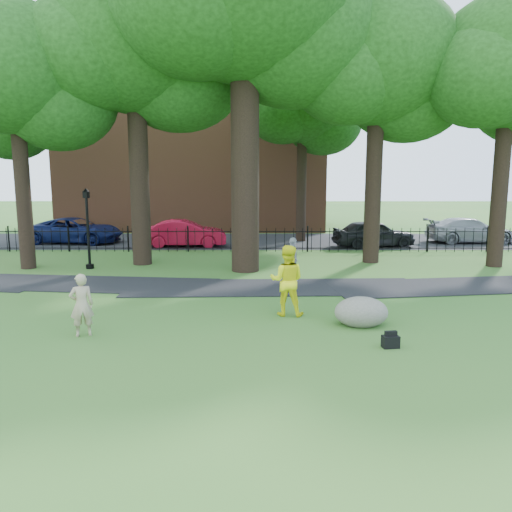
{
  "coord_description": "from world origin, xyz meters",
  "views": [
    {
      "loc": [
        0.48,
        -12.78,
        3.84
      ],
      "look_at": [
        0.44,
        2.0,
        1.42
      ],
      "focal_mm": 35.0,
      "sensor_mm": 36.0,
      "label": 1
    }
  ],
  "objects_px": {
    "big_tree": "(248,3)",
    "red_sedan": "(185,233)",
    "woman": "(82,305)",
    "lamppost": "(88,230)",
    "boulder": "(361,310)",
    "man": "(287,280)"
  },
  "relations": [
    {
      "from": "man",
      "to": "red_sedan",
      "type": "xyz_separation_m",
      "value": [
        -4.69,
        13.12,
        -0.25
      ]
    },
    {
      "from": "lamppost",
      "to": "red_sedan",
      "type": "height_order",
      "value": "lamppost"
    },
    {
      "from": "woman",
      "to": "red_sedan",
      "type": "relative_size",
      "value": 0.35
    },
    {
      "from": "woman",
      "to": "lamppost",
      "type": "bearing_deg",
      "value": -95.5
    },
    {
      "from": "woman",
      "to": "boulder",
      "type": "distance_m",
      "value": 6.94
    },
    {
      "from": "big_tree",
      "to": "lamppost",
      "type": "bearing_deg",
      "value": 176.93
    },
    {
      "from": "woman",
      "to": "lamppost",
      "type": "relative_size",
      "value": 0.46
    },
    {
      "from": "woman",
      "to": "red_sedan",
      "type": "height_order",
      "value": "woman"
    },
    {
      "from": "boulder",
      "to": "lamppost",
      "type": "height_order",
      "value": "lamppost"
    },
    {
      "from": "big_tree",
      "to": "lamppost",
      "type": "distance_m",
      "value": 10.77
    },
    {
      "from": "red_sedan",
      "to": "man",
      "type": "bearing_deg",
      "value": -164.59
    },
    {
      "from": "man",
      "to": "lamppost",
      "type": "xyz_separation_m",
      "value": [
        -7.73,
        6.88,
        0.64
      ]
    },
    {
      "from": "big_tree",
      "to": "lamppost",
      "type": "xyz_separation_m",
      "value": [
        -6.57,
        0.35,
        -8.53
      ]
    },
    {
      "from": "woman",
      "to": "boulder",
      "type": "height_order",
      "value": "woman"
    },
    {
      "from": "big_tree",
      "to": "lamppost",
      "type": "height_order",
      "value": "big_tree"
    },
    {
      "from": "boulder",
      "to": "man",
      "type": "bearing_deg",
      "value": 153.4
    },
    {
      "from": "woman",
      "to": "man",
      "type": "xyz_separation_m",
      "value": [
        5.01,
        1.81,
        0.21
      ]
    },
    {
      "from": "big_tree",
      "to": "red_sedan",
      "type": "relative_size",
      "value": 3.27
    },
    {
      "from": "lamppost",
      "to": "woman",
      "type": "bearing_deg",
      "value": -58.76
    },
    {
      "from": "big_tree",
      "to": "boulder",
      "type": "bearing_deg",
      "value": -67.93
    },
    {
      "from": "man",
      "to": "boulder",
      "type": "height_order",
      "value": "man"
    },
    {
      "from": "lamppost",
      "to": "boulder",
      "type": "bearing_deg",
      "value": -25.3
    }
  ]
}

